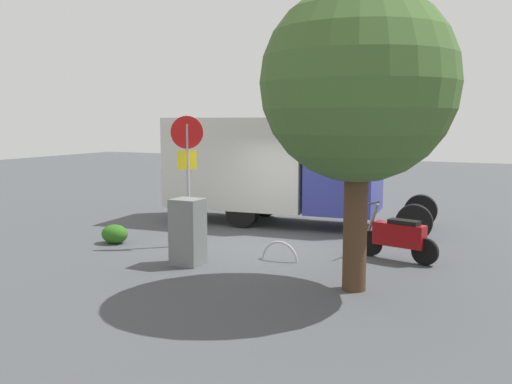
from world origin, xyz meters
TOP-DOWN VIEW (x-y plane):
  - ground_plane at (0.00, 0.00)m, footprint 60.00×60.00m
  - box_truck_near at (1.07, -2.87)m, footprint 7.68×2.73m
  - motorcycle at (-3.16, -0.00)m, footprint 1.78×0.70m
  - stop_sign at (1.60, 0.72)m, footprint 0.71×0.33m
  - street_tree at (-2.87, 2.39)m, footprint 3.34×3.34m
  - utility_cabinet at (0.71, 2.17)m, footprint 0.62×0.54m
  - bike_rack_hoop at (-0.89, 1.07)m, footprint 0.85×0.10m
  - shrub_near_sign at (3.38, 1.25)m, footprint 0.67×0.55m

SIDE VIEW (x-z plane):
  - ground_plane at x=0.00m, z-range 0.00..0.00m
  - bike_rack_hoop at x=-0.89m, z-range -0.43..0.43m
  - shrub_near_sign at x=3.38m, z-range 0.00..0.46m
  - motorcycle at x=-3.16m, z-range -0.08..1.12m
  - utility_cabinet at x=0.71m, z-range 0.00..1.37m
  - box_truck_near at x=1.07m, z-range 0.14..3.17m
  - stop_sign at x=1.60m, z-range 0.51..3.58m
  - street_tree at x=-2.87m, z-range 0.93..6.17m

